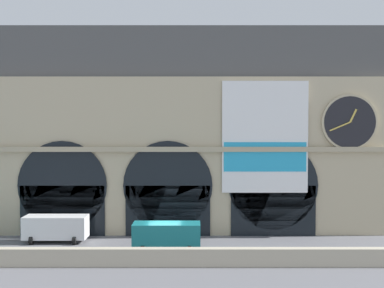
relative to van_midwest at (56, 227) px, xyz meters
The scene contains 5 objects.
ground_plane 9.71m from the van_midwest, 16.10° to the right, with size 200.00×200.00×0.00m, color slate.
quay_parapet_wall 11.63m from the van_midwest, 37.20° to the right, with size 90.00×0.70×1.27m, color #B2A891.
station_building 13.07m from the van_midwest, 27.73° to the left, with size 39.04×5.51×18.60m.
van_midwest is the anchor object (origin of this frame).
van_center 9.88m from the van_midwest, 17.63° to the right, with size 5.20×2.48×2.20m.
Camera 1 is at (2.13, -37.36, 9.70)m, focal length 45.20 mm.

